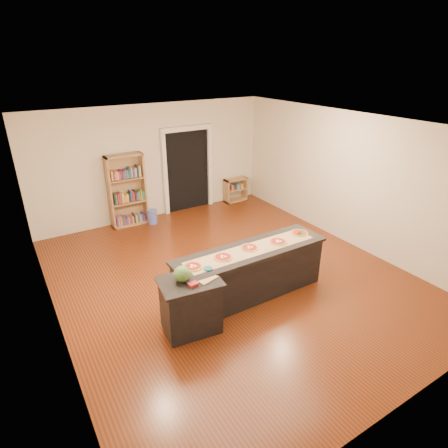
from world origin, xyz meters
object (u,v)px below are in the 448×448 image
kitchen_island (250,272)px  bookshelf (127,191)px  side_counter (191,305)px  waste_bin (152,217)px  watermelon (182,274)px  low_shelf (236,190)px

kitchen_island → bookshelf: bearing=100.9°
side_counter → bookshelf: (0.50, 4.27, 0.43)m
side_counter → waste_bin: 4.16m
kitchen_island → watermelon: bearing=-170.5°
bookshelf → watermelon: (-0.59, -4.22, 0.12)m
kitchen_island → watermelon: (-1.37, -0.23, 0.54)m
side_counter → bookshelf: 4.32m
side_counter → watermelon: size_ratio=3.67×
bookshelf → waste_bin: size_ratio=4.93×
bookshelf → low_shelf: 3.16m
side_counter → low_shelf: 5.60m
kitchen_island → bookshelf: (-0.77, 3.99, 0.42)m
watermelon → low_shelf: bearing=48.8°
kitchen_island → bookshelf: 4.09m
low_shelf → watermelon: watermelon is taller
kitchen_island → side_counter: kitchen_island is taller
kitchen_island → waste_bin: size_ratio=7.66×
waste_bin → low_shelf: bearing=5.4°
kitchen_island → side_counter: size_ratio=3.09×
low_shelf → watermelon: bearing=-131.2°
kitchen_island → low_shelf: kitchen_island is taller
bookshelf → waste_bin: bearing=-25.8°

